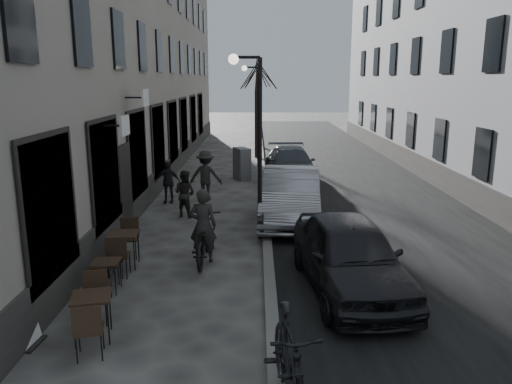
{
  "coord_description": "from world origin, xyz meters",
  "views": [
    {
      "loc": [
        -0.09,
        -7.55,
        4.45
      ],
      "look_at": [
        -0.1,
        4.09,
        1.8
      ],
      "focal_mm": 35.0,
      "sensor_mm": 36.0,
      "label": 1
    }
  ],
  "objects_px": {
    "pedestrian_mid": "(206,176)",
    "bistro_set_c": "(124,246)",
    "pedestrian_near": "(185,193)",
    "car_far": "(291,164)",
    "bistro_set_b": "(107,273)",
    "car_mid": "(291,196)",
    "bistro_set_a": "(92,313)",
    "sign_board": "(26,323)",
    "bicycle": "(203,239)",
    "streetlamp_far": "(255,105)",
    "car_near": "(350,255)",
    "moped": "(289,364)",
    "utility_cabinet": "(242,164)",
    "pedestrian_far": "(168,182)",
    "tree_near": "(256,75)",
    "streetlamp_near": "(254,127)",
    "tree_far": "(256,75)"
  },
  "relations": [
    {
      "from": "bistro_set_c",
      "to": "car_mid",
      "type": "xyz_separation_m",
      "value": [
        4.29,
        3.98,
        0.32
      ]
    },
    {
      "from": "streetlamp_far",
      "to": "bistro_set_b",
      "type": "relative_size",
      "value": 3.7
    },
    {
      "from": "tree_far",
      "to": "sign_board",
      "type": "distance_m",
      "value": 27.42
    },
    {
      "from": "streetlamp_near",
      "to": "bistro_set_c",
      "type": "relative_size",
      "value": 2.97
    },
    {
      "from": "pedestrian_far",
      "to": "tree_far",
      "type": "bearing_deg",
      "value": 78.63
    },
    {
      "from": "car_near",
      "to": "moped",
      "type": "bearing_deg",
      "value": -116.96
    },
    {
      "from": "streetlamp_far",
      "to": "moped",
      "type": "bearing_deg",
      "value": -88.47
    },
    {
      "from": "bistro_set_a",
      "to": "pedestrian_near",
      "type": "relative_size",
      "value": 1.08
    },
    {
      "from": "bistro_set_c",
      "to": "utility_cabinet",
      "type": "height_order",
      "value": "utility_cabinet"
    },
    {
      "from": "car_near",
      "to": "car_far",
      "type": "bearing_deg",
      "value": 86.37
    },
    {
      "from": "moped",
      "to": "bistro_set_a",
      "type": "bearing_deg",
      "value": 143.38
    },
    {
      "from": "sign_board",
      "to": "bicycle",
      "type": "xyz_separation_m",
      "value": [
        2.6,
        4.02,
        0.17
      ]
    },
    {
      "from": "sign_board",
      "to": "pedestrian_mid",
      "type": "xyz_separation_m",
      "value": [
        2.02,
        10.46,
        0.53
      ]
    },
    {
      "from": "bicycle",
      "to": "pedestrian_far",
      "type": "bearing_deg",
      "value": -71.18
    },
    {
      "from": "bistro_set_b",
      "to": "pedestrian_far",
      "type": "relative_size",
      "value": 0.89
    },
    {
      "from": "tree_near",
      "to": "sign_board",
      "type": "xyz_separation_m",
      "value": [
        -3.91,
        -20.81,
        -4.26
      ]
    },
    {
      "from": "pedestrian_mid",
      "to": "bistro_set_c",
      "type": "bearing_deg",
      "value": 83.99
    },
    {
      "from": "tree_far",
      "to": "bicycle",
      "type": "height_order",
      "value": "tree_far"
    },
    {
      "from": "pedestrian_mid",
      "to": "bistro_set_a",
      "type": "bearing_deg",
      "value": 89.51
    },
    {
      "from": "pedestrian_far",
      "to": "car_mid",
      "type": "xyz_separation_m",
      "value": [
        4.33,
        -2.41,
        0.06
      ]
    },
    {
      "from": "streetlamp_near",
      "to": "moped",
      "type": "bearing_deg",
      "value": -86.02
    },
    {
      "from": "streetlamp_far",
      "to": "tree_near",
      "type": "relative_size",
      "value": 0.89
    },
    {
      "from": "bistro_set_c",
      "to": "car_far",
      "type": "distance_m",
      "value": 11.59
    },
    {
      "from": "utility_cabinet",
      "to": "car_near",
      "type": "bearing_deg",
      "value": -101.69
    },
    {
      "from": "bicycle",
      "to": "car_far",
      "type": "relative_size",
      "value": 0.43
    },
    {
      "from": "sign_board",
      "to": "car_near",
      "type": "xyz_separation_m",
      "value": [
        5.9,
        2.29,
        0.4
      ]
    },
    {
      "from": "pedestrian_far",
      "to": "bicycle",
      "type": "bearing_deg",
      "value": -72.76
    },
    {
      "from": "tree_near",
      "to": "pedestrian_mid",
      "type": "bearing_deg",
      "value": -100.31
    },
    {
      "from": "tree_far",
      "to": "pedestrian_far",
      "type": "distance_m",
      "value": 17.5
    },
    {
      "from": "pedestrian_far",
      "to": "pedestrian_near",
      "type": "bearing_deg",
      "value": -65.3
    },
    {
      "from": "bistro_set_b",
      "to": "streetlamp_far",
      "type": "bearing_deg",
      "value": 77.07
    },
    {
      "from": "car_far",
      "to": "car_near",
      "type": "bearing_deg",
      "value": -90.16
    },
    {
      "from": "streetlamp_near",
      "to": "bistro_set_a",
      "type": "bearing_deg",
      "value": -116.35
    },
    {
      "from": "streetlamp_far",
      "to": "car_near",
      "type": "bearing_deg",
      "value": -82.43
    },
    {
      "from": "tree_far",
      "to": "pedestrian_near",
      "type": "xyz_separation_m",
      "value": [
        -2.35,
        -18.64,
        -3.89
      ]
    },
    {
      "from": "bicycle",
      "to": "utility_cabinet",
      "type": "bearing_deg",
      "value": -92.5
    },
    {
      "from": "car_near",
      "to": "car_far",
      "type": "distance_m",
      "value": 11.96
    },
    {
      "from": "utility_cabinet",
      "to": "pedestrian_far",
      "type": "bearing_deg",
      "value": -144.67
    },
    {
      "from": "bistro_set_a",
      "to": "bicycle",
      "type": "height_order",
      "value": "bicycle"
    },
    {
      "from": "car_mid",
      "to": "bistro_set_c",
      "type": "bearing_deg",
      "value": -132.19
    },
    {
      "from": "bistro_set_c",
      "to": "pedestrian_far",
      "type": "height_order",
      "value": "pedestrian_far"
    },
    {
      "from": "bistro_set_a",
      "to": "moped",
      "type": "distance_m",
      "value": 3.81
    },
    {
      "from": "sign_board",
      "to": "bicycle",
      "type": "bearing_deg",
      "value": 62.6
    },
    {
      "from": "bicycle",
      "to": "pedestrian_near",
      "type": "relative_size",
      "value": 1.39
    },
    {
      "from": "tree_near",
      "to": "bicycle",
      "type": "relative_size",
      "value": 2.65
    },
    {
      "from": "bistro_set_a",
      "to": "pedestrian_mid",
      "type": "bearing_deg",
      "value": 71.56
    },
    {
      "from": "pedestrian_near",
      "to": "car_far",
      "type": "xyz_separation_m",
      "value": [
        3.88,
        6.08,
        -0.05
      ]
    },
    {
      "from": "pedestrian_mid",
      "to": "pedestrian_far",
      "type": "height_order",
      "value": "pedestrian_mid"
    },
    {
      "from": "bistro_set_b",
      "to": "car_mid",
      "type": "height_order",
      "value": "car_mid"
    },
    {
      "from": "car_near",
      "to": "streetlamp_near",
      "type": "bearing_deg",
      "value": 114.56
    }
  ]
}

